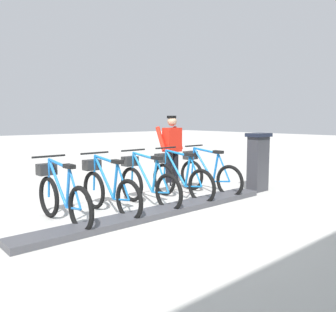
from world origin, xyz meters
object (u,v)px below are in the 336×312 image
bike_docked_2 (146,183)px  bike_docked_3 (108,189)px  payment_kiosk (258,161)px  bike_docked_1 (179,178)px  bike_docked_0 (207,173)px  bike_docked_4 (61,196)px  worker_near_rack (172,148)px

bike_docked_2 → bike_docked_3: 0.82m
payment_kiosk → bike_docked_1: 1.93m
bike_docked_0 → bike_docked_4: same height
bike_docked_3 → bike_docked_2: bearing=-90.0°
payment_kiosk → bike_docked_0: size_ratio=0.74×
bike_docked_2 → worker_near_rack: (1.11, -1.61, 0.48)m
bike_docked_3 → bike_docked_0: bearing=-90.0°
worker_near_rack → bike_docked_1: bearing=144.3°
bike_docked_0 → bike_docked_2: (0.00, 1.63, 0.00)m
bike_docked_0 → bike_docked_2: same height
bike_docked_1 → bike_docked_2: same height
bike_docked_3 → bike_docked_4: 0.82m
bike_docked_0 → bike_docked_1: size_ratio=1.00×
bike_docked_3 → payment_kiosk: bearing=-99.4°
bike_docked_0 → bike_docked_1: bearing=90.0°
bike_docked_0 → bike_docked_2: size_ratio=1.00×
payment_kiosk → worker_near_rack: size_ratio=0.77×
bike_docked_0 → worker_near_rack: worker_near_rack is taller
worker_near_rack → bike_docked_0: bearing=-178.9°
bike_docked_0 → bike_docked_3: same height
bike_docked_4 → bike_docked_0: bearing=-90.0°
bike_docked_3 → worker_near_rack: size_ratio=1.04×
payment_kiosk → worker_near_rack: bearing=31.7°
bike_docked_1 → bike_docked_3: size_ratio=1.00×
payment_kiosk → bike_docked_0: payment_kiosk is taller
payment_kiosk → bike_docked_4: size_ratio=0.74×
bike_docked_2 → bike_docked_4: (0.00, 1.63, 0.00)m
bike_docked_1 → payment_kiosk: bearing=-107.3°
payment_kiosk → bike_docked_2: payment_kiosk is taller
bike_docked_0 → bike_docked_2: 1.63m
payment_kiosk → worker_near_rack: worker_near_rack is taller
bike_docked_1 → bike_docked_4: size_ratio=1.00×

